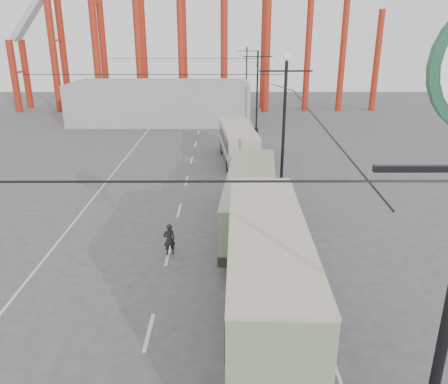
{
  "coord_description": "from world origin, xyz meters",
  "views": [
    {
      "loc": [
        1.69,
        -9.37,
        10.18
      ],
      "look_at": [
        1.79,
        10.95,
        3.0
      ],
      "focal_mm": 35.0,
      "sensor_mm": 36.0,
      "label": 1
    }
  ],
  "objects_px": {
    "double_decker_bus": "(266,288)",
    "single_decker_cream": "(238,142)",
    "single_decker_green": "(251,198)",
    "pedestrian": "(169,239)"
  },
  "relations": [
    {
      "from": "double_decker_bus",
      "to": "single_decker_cream",
      "type": "xyz_separation_m",
      "value": [
        -0.02,
        25.02,
        -1.05
      ]
    },
    {
      "from": "single_decker_green",
      "to": "pedestrian",
      "type": "distance_m",
      "value": 5.35
    },
    {
      "from": "double_decker_bus",
      "to": "pedestrian",
      "type": "relative_size",
      "value": 5.66
    },
    {
      "from": "double_decker_bus",
      "to": "single_decker_green",
      "type": "relative_size",
      "value": 0.8
    },
    {
      "from": "pedestrian",
      "to": "single_decker_green",
      "type": "bearing_deg",
      "value": -164.9
    },
    {
      "from": "double_decker_bus",
      "to": "single_decker_cream",
      "type": "distance_m",
      "value": 25.04
    },
    {
      "from": "double_decker_bus",
      "to": "single_decker_green",
      "type": "xyz_separation_m",
      "value": [
        0.22,
        10.74,
        -0.96
      ]
    },
    {
      "from": "single_decker_green",
      "to": "single_decker_cream",
      "type": "bearing_deg",
      "value": 96.17
    },
    {
      "from": "pedestrian",
      "to": "single_decker_cream",
      "type": "bearing_deg",
      "value": -124.68
    },
    {
      "from": "single_decker_cream",
      "to": "pedestrian",
      "type": "relative_size",
      "value": 6.1
    }
  ]
}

